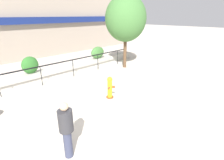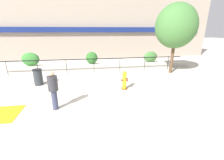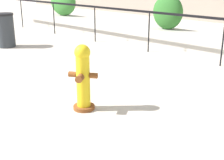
{
  "view_description": "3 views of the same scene",
  "coord_description": "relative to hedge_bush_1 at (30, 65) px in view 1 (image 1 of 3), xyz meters",
  "views": [
    {
      "loc": [
        -3.92,
        -4.52,
        3.84
      ],
      "look_at": [
        2.26,
        1.48,
        0.6
      ],
      "focal_mm": 28.0,
      "sensor_mm": 36.0,
      "label": 1
    },
    {
      "loc": [
        -0.44,
        -7.0,
        3.27
      ],
      "look_at": [
        0.93,
        1.5,
        0.41
      ],
      "focal_mm": 24.0,
      "sensor_mm": 36.0,
      "label": 2
    },
    {
      "loc": [
        5.09,
        -2.22,
        2.11
      ],
      "look_at": [
        1.94,
        1.24,
        0.51
      ],
      "focal_mm": 50.0,
      "sensor_mm": 36.0,
      "label": 3
    }
  ],
  "objects": [
    {
      "name": "fence_railing_segment",
      "position": [
        0.11,
        -1.1,
        0.0
      ],
      "size": [
        15.0,
        0.05,
        1.15
      ],
      "color": "black",
      "rests_on": "ground"
    },
    {
      "name": "pedestrian",
      "position": [
        -1.82,
        -6.86,
        -0.03
      ],
      "size": [
        0.42,
        0.42,
        1.73
      ],
      "color": "#383D56",
      "rests_on": "ground"
    },
    {
      "name": "planter_wall_low",
      "position": [
        0.11,
        0.0,
        -0.77
      ],
      "size": [
        18.0,
        0.7,
        0.5
      ],
      "primitive_type": "cube",
      "color": "#B7B2A8",
      "rests_on": "ground"
    },
    {
      "name": "fire_hydrant",
      "position": [
        1.69,
        -5.05,
        -0.46
      ],
      "size": [
        0.48,
        0.48,
        1.08
      ],
      "color": "brown",
      "rests_on": "ground"
    },
    {
      "name": "street_tree",
      "position": [
        6.25,
        -2.12,
        2.55
      ],
      "size": [
        3.09,
        2.78,
        5.2
      ],
      "color": "brown",
      "rests_on": "ground"
    },
    {
      "name": "hedge_bush_1",
      "position": [
        0.0,
        0.0,
        0.0
      ],
      "size": [
        0.99,
        0.6,
        1.03
      ],
      "primitive_type": "ellipsoid",
      "color": "#2D6B28",
      "rests_on": "planter_wall_low"
    },
    {
      "name": "ground_plane",
      "position": [
        0.11,
        -6.0,
        -1.02
      ],
      "size": [
        120.0,
        120.0,
        0.0
      ],
      "primitive_type": "plane",
      "color": "beige"
    },
    {
      "name": "hedge_bush_2",
      "position": [
        5.37,
        0.0,
        -0.04
      ],
      "size": [
        1.25,
        0.59,
        0.95
      ],
      "primitive_type": "ellipsoid",
      "color": "#427538",
      "rests_on": "planter_wall_low"
    }
  ]
}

